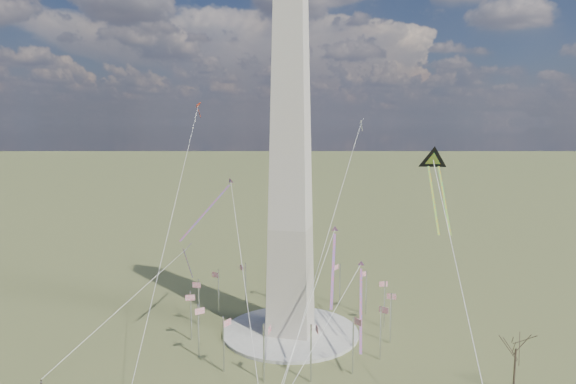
% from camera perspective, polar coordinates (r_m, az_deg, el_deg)
% --- Properties ---
extents(ground, '(2000.00, 2000.00, 0.00)m').
position_cam_1_polar(ground, '(141.55, 0.30, -15.43)').
color(ground, '#485329').
rests_on(ground, ground).
extents(plaza, '(36.00, 36.00, 0.80)m').
position_cam_1_polar(plaza, '(141.40, 0.30, -15.28)').
color(plaza, beige).
rests_on(plaza, ground).
extents(washington_monument, '(15.56, 15.56, 100.00)m').
position_cam_1_polar(washington_monument, '(130.36, 0.31, 4.33)').
color(washington_monument, '#BCAC9E').
rests_on(washington_monument, plaza).
extents(flagpole_ring, '(54.40, 54.40, 13.00)m').
position_cam_1_polar(flagpole_ring, '(138.85, 0.30, -12.67)').
color(flagpole_ring, silver).
rests_on(flagpole_ring, ground).
extents(tree_near, '(8.48, 8.48, 14.83)m').
position_cam_1_polar(tree_near, '(118.68, 24.02, -15.30)').
color(tree_near, '#4B412D').
rests_on(tree_near, ground).
extents(person_west, '(0.78, 0.62, 1.52)m').
position_cam_1_polar(person_west, '(127.66, -25.73, -18.56)').
color(person_west, gray).
rests_on(person_west, ground).
extents(kite_delta_black, '(8.27, 21.91, 18.02)m').
position_cam_1_polar(kite_delta_black, '(129.39, 15.88, 3.01)').
color(kite_delta_black, black).
rests_on(kite_delta_black, ground).
extents(kite_diamond_purple, '(1.84, 3.14, 9.99)m').
position_cam_1_polar(kite_diamond_purple, '(143.07, -11.10, -6.51)').
color(kite_diamond_purple, '#42186F').
rests_on(kite_diamond_purple, ground).
extents(kite_streamer_left, '(3.44, 20.47, 14.06)m').
position_cam_1_polar(kite_streamer_left, '(120.91, 5.10, -7.11)').
color(kite_streamer_left, '#FF4328').
rests_on(kite_streamer_left, ground).
extents(kite_streamer_mid, '(7.99, 19.00, 13.61)m').
position_cam_1_polar(kite_streamer_mid, '(133.60, -8.27, -1.12)').
color(kite_streamer_mid, '#FF4328').
rests_on(kite_streamer_mid, ground).
extents(kite_streamer_right, '(3.46, 22.12, 15.19)m').
position_cam_1_polar(kite_streamer_right, '(127.54, 8.11, -11.05)').
color(kite_streamer_right, '#FF4328').
rests_on(kite_streamer_right, ground).
extents(kite_small_red, '(1.56, 2.39, 5.18)m').
position_cam_1_polar(kite_small_red, '(177.39, -9.92, 9.37)').
color(kite_small_red, red).
rests_on(kite_small_red, ground).
extents(kite_small_white, '(1.14, 1.88, 4.36)m').
position_cam_1_polar(kite_small_white, '(177.78, 8.19, 7.71)').
color(kite_small_white, white).
rests_on(kite_small_white, ground).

